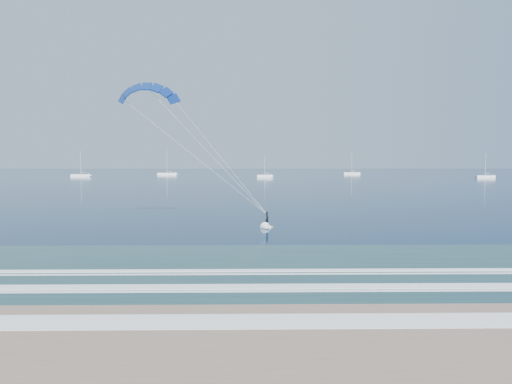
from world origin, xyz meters
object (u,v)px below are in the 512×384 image
object	(u,v)px
kitesurfer_rig	(206,150)
sailboat_2	(167,174)
sailboat_3	(265,176)
sailboat_4	(352,173)
sailboat_1	(81,175)
sailboat_5	(485,177)

from	to	relation	value
kitesurfer_rig	sailboat_2	distance (m)	205.52
kitesurfer_rig	sailboat_3	bearing A→B (deg)	85.87
sailboat_4	kitesurfer_rig	bearing A→B (deg)	-106.73
sailboat_1	sailboat_3	world-z (taller)	sailboat_1
kitesurfer_rig	sailboat_1	distance (m)	190.22
sailboat_2	sailboat_4	distance (m)	104.36
sailboat_5	sailboat_2	bearing A→B (deg)	162.39
sailboat_1	sailboat_3	xyz separation A→B (m)	(89.40, -10.30, -0.02)
kitesurfer_rig	sailboat_1	world-z (taller)	kitesurfer_rig
sailboat_5	sailboat_3	bearing A→B (deg)	174.27
sailboat_4	sailboat_3	bearing A→B (deg)	-137.41
sailboat_4	sailboat_1	bearing A→B (deg)	-165.28
kitesurfer_rig	sailboat_2	bearing A→B (deg)	101.43
sailboat_4	sailboat_2	bearing A→B (deg)	-174.94
sailboat_2	sailboat_5	xyz separation A→B (m)	(151.32, -48.02, -0.02)
sailboat_3	sailboat_5	world-z (taller)	sailboat_5
sailboat_1	sailboat_3	size ratio (longest dim) A/B	1.25
sailboat_1	sailboat_5	size ratio (longest dim) A/B	1.12
sailboat_3	sailboat_4	bearing A→B (deg)	42.59
sailboat_1	sailboat_3	distance (m)	89.99
kitesurfer_rig	sailboat_5	size ratio (longest dim) A/B	1.60
kitesurfer_rig	sailboat_4	size ratio (longest dim) A/B	1.43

